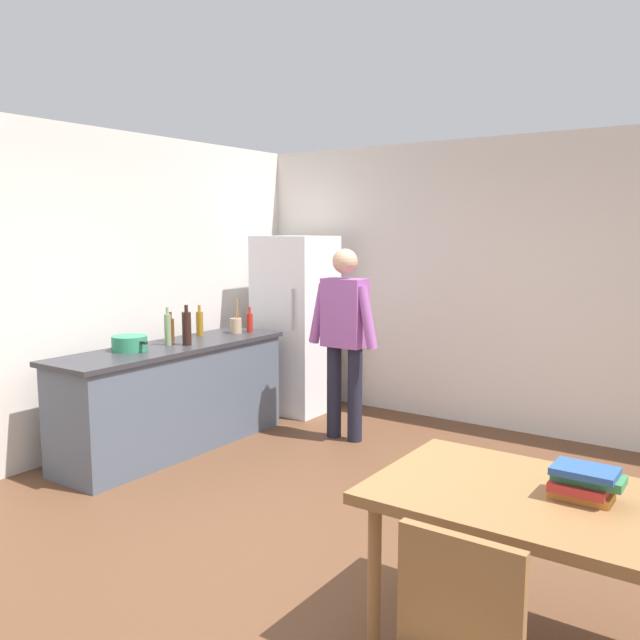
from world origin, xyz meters
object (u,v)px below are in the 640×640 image
Objects in this scene: cooking_pot at (130,343)px; bottle_oil_amber at (200,323)px; bottle_wine_dark at (187,328)px; bottle_vinegar_tall at (168,329)px; utensil_jar at (236,325)px; book_stack at (584,482)px; bottle_beer_brown at (171,330)px; person at (344,331)px; refrigerator at (296,324)px; dining_table at (540,513)px; bottle_sauce_red at (250,322)px.

cooking_pot is 1.43× the size of bottle_oil_amber.
bottle_vinegar_tall is at bearing -146.39° from bottle_wine_dark.
book_stack is (3.55, -1.83, -0.16)m from utensil_jar.
bottle_beer_brown is (-0.05, 0.49, 0.05)m from cooking_pot.
person is at bearing 13.62° from utensil_jar.
refrigerator is 1.14m from bottle_oil_amber.
bottle_beer_brown is at bearing 161.10° from dining_table.
bottle_beer_brown is (-3.53, 1.21, 0.33)m from dining_table.
refrigerator is at bearing 84.77° from cooking_pot.
bottle_beer_brown is at bearing -141.57° from person.
bottle_sauce_red is at bearing 75.81° from bottle_beer_brown.
bottle_wine_dark is at bearing 160.50° from dining_table.
refrigerator is 0.82m from utensil_jar.
person reaches higher than bottle_vinegar_tall.
book_stack is (3.73, -1.54, -0.19)m from bottle_oil_amber.
bottle_vinegar_tall is at bearing 81.00° from cooking_pot.
bottle_beer_brown is 0.91× the size of book_stack.
book_stack is (3.64, -0.66, -0.14)m from cooking_pot.
dining_table is at bearing -17.45° from bottle_vinegar_tall.
cooking_pot is at bearing -128.43° from person.
bottle_oil_amber is (-0.27, -1.10, 0.12)m from refrigerator.
bottle_wine_dark is (0.28, -0.43, 0.03)m from bottle_oil_amber.
refrigerator is at bearing 90.32° from bottle_wine_dark.
bottle_wine_dark is (0.19, 0.44, 0.09)m from cooking_pot.
bottle_wine_dark is (-3.29, 1.17, 0.37)m from dining_table.
refrigerator is 1.06× the size of person.
utensil_jar is at bearing 98.11° from bottle_wine_dark.
cooking_pot is 1.67× the size of bottle_sauce_red.
bottle_oil_amber is 0.99× the size of book_stack.
bottle_sauce_red is (-0.03, -0.69, 0.10)m from refrigerator.
bottle_oil_amber reaches higher than bottle_beer_brown.
book_stack is (2.51, -2.08, -0.16)m from person.
cooking_pot is 1.30m from bottle_sauce_red.
bottle_wine_dark is 1.06× the size of bottle_vinegar_tall.
bottle_beer_brown is (-0.14, -0.68, 0.03)m from utensil_jar.
bottle_beer_brown is 0.83m from bottle_sauce_red.
dining_table is 3.75m from bottle_beer_brown.
bottle_oil_amber is at bearing 95.90° from bottle_beer_brown.
bottle_oil_amber is at bearing 157.61° from book_stack.
bottle_vinegar_tall is 1.13× the size of book_stack.
bottle_wine_dark is at bearing 66.88° from cooking_pot.
bottle_wine_dark reaches higher than utensil_jar.
bottle_beer_brown is at bearing -101.27° from utensil_jar.
bottle_vinegar_tall is at bearing -74.28° from bottle_oil_amber.
utensil_jar is at bearing 87.91° from bottle_vinegar_tall.
bottle_beer_brown reaches higher than dining_table.
bottle_sauce_red is at bearing -172.29° from person.
cooking_pot is at bearing 168.30° from dining_table.
person is 4.25× the size of cooking_pot.
refrigerator reaches higher than dining_table.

